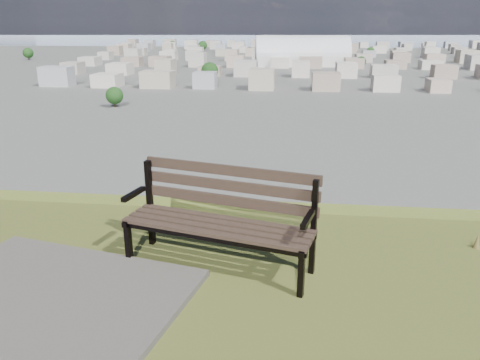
# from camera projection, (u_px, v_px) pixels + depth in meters

# --- Properties ---
(park_bench) EXTENTS (2.05, 1.09, 1.03)m
(park_bench) POSITION_uv_depth(u_px,v_px,m) (221.00, 213.00, 4.83)
(park_bench) COLOR #3A2A21
(park_bench) RESTS_ON hilltop_mesa
(arena) EXTENTS (62.43, 32.53, 25.22)m
(arena) POSITION_uv_depth(u_px,v_px,m) (301.00, 56.00, 304.69)
(arena) COLOR silver
(arena) RESTS_ON ground
(city_blocks) EXTENTS (395.00, 361.00, 7.00)m
(city_blocks) POSITION_uv_depth(u_px,v_px,m) (296.00, 53.00, 380.50)
(city_blocks) COLOR beige
(city_blocks) RESTS_ON ground
(city_trees) EXTENTS (406.52, 387.20, 9.98)m
(city_trees) POSITION_uv_depth(u_px,v_px,m) (256.00, 57.00, 312.01)
(city_trees) COLOR #2E2217
(city_trees) RESTS_ON ground
(bay_water) EXTENTS (2400.00, 700.00, 0.12)m
(bay_water) POSITION_uv_depth(u_px,v_px,m) (297.00, 37.00, 857.12)
(bay_water) COLOR #8193A4
(bay_water) RESTS_ON ground
(far_hills) EXTENTS (2050.00, 340.00, 60.00)m
(far_hills) POSITION_uv_depth(u_px,v_px,m) (276.00, 22.00, 1328.65)
(far_hills) COLOR #A4B2CC
(far_hills) RESTS_ON ground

